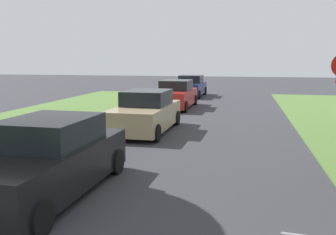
# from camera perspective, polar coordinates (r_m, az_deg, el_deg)

# --- Properties ---
(parked_sedan_black) EXTENTS (2.03, 4.44, 1.57)m
(parked_sedan_black) POSITION_cam_1_polar(r_m,az_deg,el_deg) (7.95, -18.23, -6.27)
(parked_sedan_black) COLOR black
(parked_sedan_black) RESTS_ON ground
(parked_sedan_tan) EXTENTS (2.03, 4.44, 1.57)m
(parked_sedan_tan) POSITION_cam_1_polar(r_m,az_deg,el_deg) (14.14, -3.46, 0.74)
(parked_sedan_tan) COLOR tan
(parked_sedan_tan) RESTS_ON ground
(parked_sedan_red) EXTENTS (2.03, 4.44, 1.57)m
(parked_sedan_red) POSITION_cam_1_polar(r_m,az_deg,el_deg) (21.01, 1.19, 3.48)
(parked_sedan_red) COLOR red
(parked_sedan_red) RESTS_ON ground
(parked_sedan_navy) EXTENTS (2.03, 4.44, 1.57)m
(parked_sedan_navy) POSITION_cam_1_polar(r_m,az_deg,el_deg) (27.65, 3.55, 4.81)
(parked_sedan_navy) COLOR navy
(parked_sedan_navy) RESTS_ON ground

